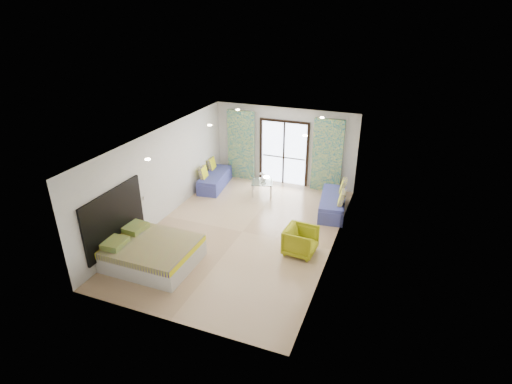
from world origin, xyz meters
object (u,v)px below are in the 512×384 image
(daybed_right, at_px, (333,203))
(coffee_table, at_px, (262,183))
(daybed_left, at_px, (214,179))
(armchair, at_px, (301,240))
(bed, at_px, (152,253))

(daybed_right, distance_m, coffee_table, 2.51)
(daybed_left, relative_size, armchair, 2.38)
(daybed_right, bearing_deg, bed, -137.21)
(daybed_left, xyz_separation_m, armchair, (3.90, -2.93, 0.12))
(bed, xyz_separation_m, daybed_right, (3.59, 4.29, -0.01))
(coffee_table, distance_m, armchair, 3.65)
(daybed_left, xyz_separation_m, daybed_right, (4.23, -0.39, 0.01))
(bed, distance_m, armchair, 3.70)
(bed, xyz_separation_m, armchair, (3.26, 1.75, 0.10))
(bed, relative_size, daybed_left, 1.10)
(bed, relative_size, daybed_right, 1.06)
(daybed_left, relative_size, daybed_right, 0.96)
(bed, bearing_deg, armchair, 28.17)
(daybed_left, relative_size, coffee_table, 2.16)
(coffee_table, bearing_deg, daybed_right, -9.62)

